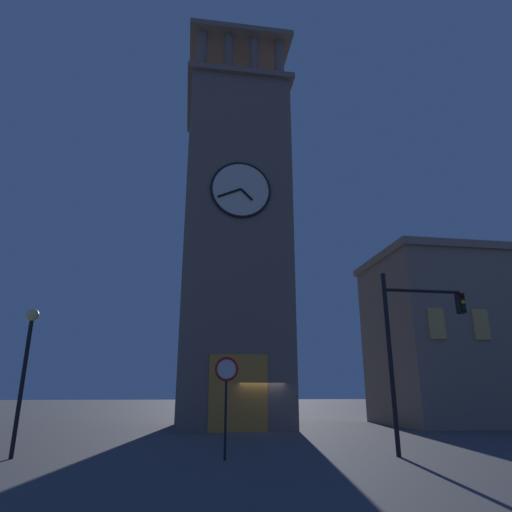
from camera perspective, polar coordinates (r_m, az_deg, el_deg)
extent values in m
plane|color=#4C4C51|center=(25.71, 0.54, -21.72)|extent=(200.00, 200.00, 0.00)
cube|color=#75665B|center=(29.80, -2.90, 0.86)|extent=(6.64, 7.25, 22.51)
cube|color=#75665B|center=(35.07, -2.61, 18.95)|extent=(7.24, 7.85, 0.40)
cylinder|color=#75665B|center=(34.19, 3.01, 23.93)|extent=(0.70, 0.70, 3.20)
cylinder|color=#75665B|center=(33.95, -0.27, 24.26)|extent=(0.70, 0.70, 3.20)
cylinder|color=#75665B|center=(33.79, -3.61, 24.53)|extent=(0.70, 0.70, 3.20)
cylinder|color=#75665B|center=(33.74, -6.99, 24.73)|extent=(0.70, 0.70, 3.20)
cylinder|color=#75665B|center=(38.87, 1.11, 18.14)|extent=(0.70, 0.70, 3.20)
cylinder|color=#75665B|center=(38.65, -1.68, 18.37)|extent=(0.70, 0.70, 3.20)
cylinder|color=#75665B|center=(38.51, -4.51, 18.57)|extent=(0.70, 0.70, 3.20)
cylinder|color=#75665B|center=(38.46, -7.35, 18.72)|extent=(0.70, 0.70, 3.20)
cube|color=#75665B|center=(37.31, -2.52, 23.41)|extent=(7.24, 7.85, 0.40)
cylinder|color=black|center=(38.24, -2.49, 25.02)|extent=(0.12, 0.12, 2.42)
cylinder|color=silver|center=(27.39, -1.99, 8.59)|extent=(3.61, 0.12, 3.61)
torus|color=black|center=(27.38, -1.99, 8.61)|extent=(3.77, 0.16, 3.77)
cube|color=black|center=(27.19, -1.23, 7.97)|extent=(0.79, 0.06, 0.78)
cube|color=black|center=(27.11, -3.46, 8.18)|extent=(1.45, 0.06, 0.73)
cube|color=orange|center=(24.78, -2.32, -17.25)|extent=(3.20, 0.24, 4.00)
cube|color=gray|center=(36.85, 29.70, -1.04)|extent=(20.18, 8.31, 0.50)
cube|color=#E0B259|center=(29.40, 27.14, -7.90)|extent=(1.00, 0.12, 1.80)
cube|color=#E0B259|center=(27.85, 22.37, -8.07)|extent=(1.00, 0.12, 1.80)
cylinder|color=black|center=(16.39, 17.03, -12.74)|extent=(0.16, 0.16, 6.20)
cylinder|color=black|center=(17.41, 20.72, -4.28)|extent=(2.96, 0.12, 0.12)
cube|color=black|center=(18.10, 24.97, -5.62)|extent=(0.22, 0.30, 0.75)
sphere|color=#360505|center=(18.00, 25.17, -4.64)|extent=(0.16, 0.16, 0.16)
sphere|color=orange|center=(17.96, 25.27, -5.42)|extent=(0.16, 0.16, 0.16)
sphere|color=#063316|center=(17.92, 25.37, -6.20)|extent=(0.16, 0.16, 0.16)
cylinder|color=black|center=(17.04, -28.11, -14.77)|extent=(0.14, 0.14, 4.36)
sphere|color=#F9DB8C|center=(17.23, -26.99, -6.83)|extent=(0.44, 0.44, 0.44)
cylinder|color=black|center=(14.91, -3.96, -19.50)|extent=(0.08, 0.08, 2.85)
cylinder|color=white|center=(14.87, -3.84, -14.41)|extent=(0.70, 0.04, 0.70)
torus|color=red|center=(14.85, -3.83, -14.41)|extent=(0.78, 0.08, 0.78)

